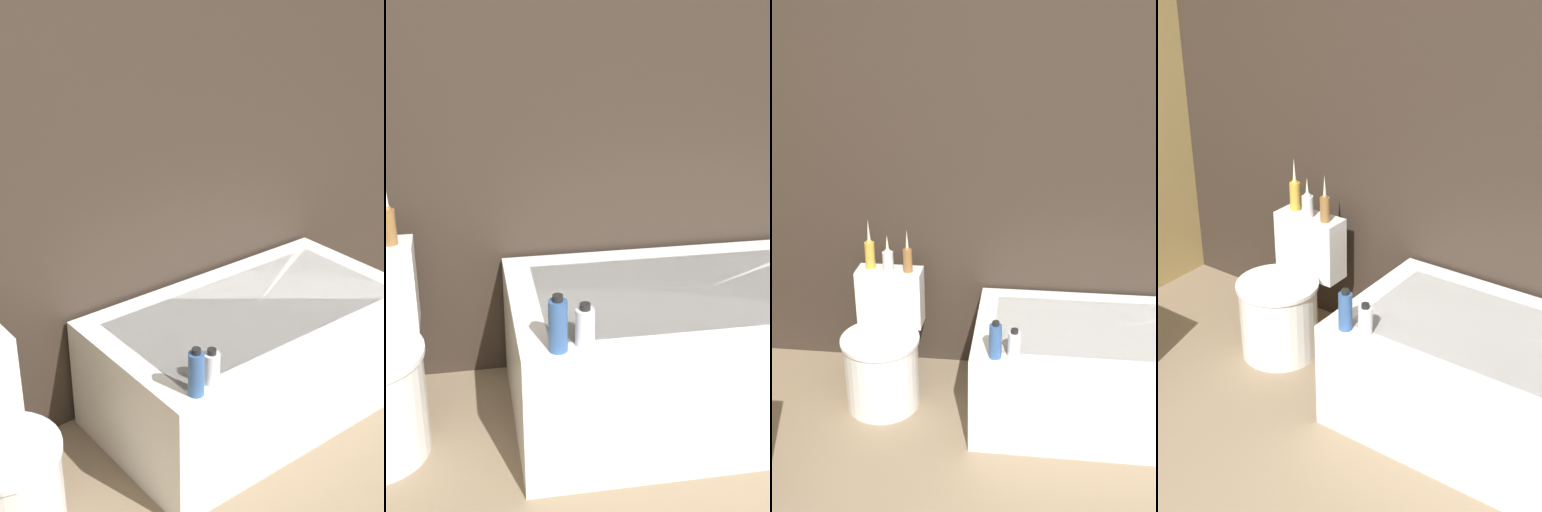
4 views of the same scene
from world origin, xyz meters
TOP-DOWN VIEW (x-y plane):
  - wall_back_tiled at (0.00, 2.38)m, footprint 6.40×0.06m
  - bathtub at (0.81, 1.94)m, footprint 1.42×0.78m
  - vase_bronze at (-0.30, 2.15)m, footprint 0.05×0.05m
  - shampoo_bottle_tall at (0.22, 1.61)m, footprint 0.06×0.06m
  - shampoo_bottle_short at (0.31, 1.63)m, footprint 0.06×0.06m

SIDE VIEW (x-z plane):
  - bathtub at x=0.81m, z-range 0.00..0.52m
  - shampoo_bottle_short at x=0.31m, z-range 0.51..0.66m
  - shampoo_bottle_tall at x=0.22m, z-range 0.51..0.70m
  - vase_bronze at x=-0.30m, z-range 0.64..0.89m
  - wall_back_tiled at x=0.00m, z-range 0.00..2.60m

